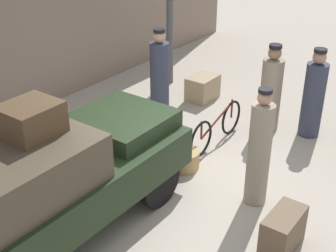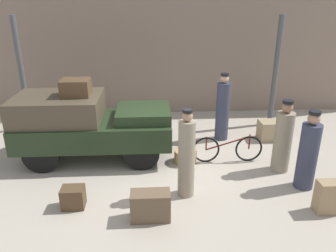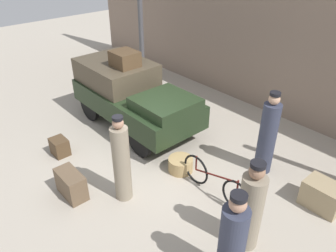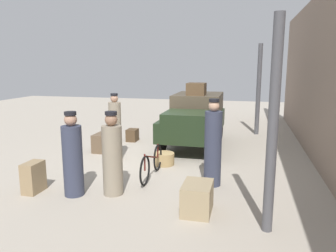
# 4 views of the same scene
# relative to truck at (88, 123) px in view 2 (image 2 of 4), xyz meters

# --- Properties ---
(ground_plane) EXTENTS (30.00, 30.00, 0.00)m
(ground_plane) POSITION_rel_truck_xyz_m (1.73, -0.63, -0.91)
(ground_plane) COLOR #A89E8E
(station_building_facade) EXTENTS (16.00, 0.15, 4.50)m
(station_building_facade) POSITION_rel_truck_xyz_m (1.73, 3.45, 1.34)
(station_building_facade) COLOR gray
(station_building_facade) RESTS_ON ground
(canopy_pillar_left) EXTENTS (0.16, 0.16, 3.32)m
(canopy_pillar_left) POSITION_rel_truck_xyz_m (-2.15, 2.00, 0.75)
(canopy_pillar_left) COLOR #4C4C51
(canopy_pillar_left) RESTS_ON ground
(canopy_pillar_right) EXTENTS (0.16, 0.16, 3.32)m
(canopy_pillar_right) POSITION_rel_truck_xyz_m (5.30, 2.00, 0.75)
(canopy_pillar_right) COLOR #4C4C51
(canopy_pillar_right) RESTS_ON ground
(truck) EXTENTS (3.66, 1.66, 1.60)m
(truck) POSITION_rel_truck_xyz_m (0.00, 0.00, 0.00)
(truck) COLOR black
(truck) RESTS_ON ground
(bicycle) EXTENTS (1.71, 0.04, 0.70)m
(bicycle) POSITION_rel_truck_xyz_m (3.37, -0.47, -0.57)
(bicycle) COLOR black
(bicycle) RESTS_ON ground
(wicker_basket) EXTENTS (0.54, 0.54, 0.31)m
(wicker_basket) POSITION_rel_truck_xyz_m (2.35, -0.43, -0.75)
(wicker_basket) COLOR tan
(wicker_basket) RESTS_ON ground
(porter_with_bicycle) EXTENTS (0.39, 0.39, 1.69)m
(porter_with_bicycle) POSITION_rel_truck_xyz_m (4.72, -1.69, -0.14)
(porter_with_bicycle) COLOR #33384C
(porter_with_bicycle) RESTS_ON ground
(porter_lifting_near_truck) EXTENTS (0.33, 0.33, 1.82)m
(porter_lifting_near_truck) POSITION_rel_truck_xyz_m (2.21, -1.84, -0.06)
(porter_lifting_near_truck) COLOR gray
(porter_lifting_near_truck) RESTS_ON ground
(conductor_in_dark_uniform) EXTENTS (0.37, 0.37, 1.88)m
(conductor_in_dark_uniform) POSITION_rel_truck_xyz_m (3.52, 0.94, -0.04)
(conductor_in_dark_uniform) COLOR #33384C
(conductor_in_dark_uniform) RESTS_ON ground
(porter_standing_middle) EXTENTS (0.40, 0.40, 1.69)m
(porter_standing_middle) POSITION_rel_truck_xyz_m (4.49, -0.95, -0.14)
(porter_standing_middle) COLOR gray
(porter_standing_middle) RESTS_ON ground
(suitcase_black_upright) EXTENTS (0.48, 0.29, 0.63)m
(suitcase_black_upright) POSITION_rel_truck_xyz_m (4.79, -2.57, -0.59)
(suitcase_black_upright) COLOR #937A56
(suitcase_black_upright) RESTS_ON ground
(trunk_wicker_pale) EXTENTS (0.71, 0.50, 0.53)m
(trunk_wicker_pale) POSITION_rel_truck_xyz_m (4.93, 0.83, -0.64)
(trunk_wicker_pale) COLOR #9E8966
(trunk_wicker_pale) RESTS_ON ground
(trunk_umber_medium) EXTENTS (0.71, 0.36, 0.54)m
(trunk_umber_medium) POSITION_rel_truck_xyz_m (1.49, -2.59, -0.64)
(trunk_umber_medium) COLOR brown
(trunk_umber_medium) RESTS_ON ground
(trunk_large_brown) EXTENTS (0.43, 0.34, 0.41)m
(trunk_large_brown) POSITION_rel_truck_xyz_m (0.03, -2.14, -0.70)
(trunk_large_brown) COLOR #4C3823
(trunk_large_brown) RESTS_ON ground
(trunk_on_truck_roof) EXTENTS (0.65, 0.58, 0.39)m
(trunk_on_truck_roof) POSITION_rel_truck_xyz_m (-0.20, 0.00, 0.89)
(trunk_on_truck_roof) COLOR #4C3823
(trunk_on_truck_roof) RESTS_ON truck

